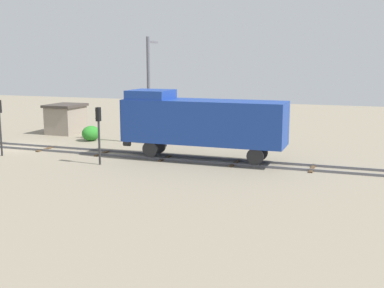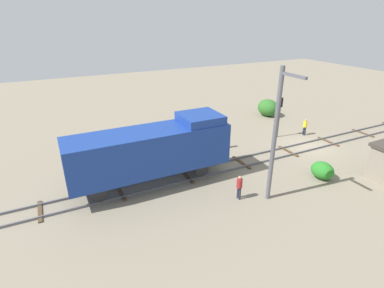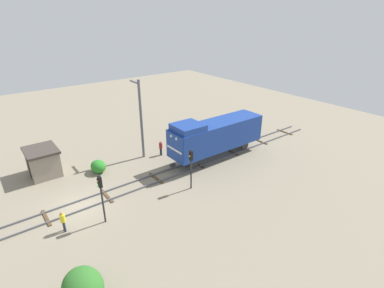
{
  "view_description": "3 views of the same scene",
  "coord_description": "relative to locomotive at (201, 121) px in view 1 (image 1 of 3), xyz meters",
  "views": [
    {
      "loc": [
        30.56,
        25.43,
        6.85
      ],
      "look_at": [
        0.85,
        14.77,
        1.29
      ],
      "focal_mm": 45.0,
      "sensor_mm": 36.0,
      "label": 1
    },
    {
      "loc": [
        -17.9,
        20.91,
        11.21
      ],
      "look_at": [
        0.65,
        11.76,
        2.26
      ],
      "focal_mm": 28.0,
      "sensor_mm": 36.0,
      "label": 2
    },
    {
      "loc": [
        22.15,
        -4.96,
        14.92
      ],
      "look_at": [
        -0.57,
        12.35,
        2.2
      ],
      "focal_mm": 28.0,
      "sensor_mm": 36.0,
      "label": 3
    }
  ],
  "objects": [
    {
      "name": "traffic_signal_mid",
      "position": [
        3.4,
        -5.88,
        -0.12
      ],
      "size": [
        0.32,
        0.34,
        3.79
      ],
      "color": "#262628",
      "rests_on": "ground"
    },
    {
      "name": "relay_hut",
      "position": [
        -7.5,
        -15.88,
        -1.38
      ],
      "size": [
        3.5,
        2.9,
        2.74
      ],
      "color": "gray",
      "rests_on": "ground"
    },
    {
      "name": "ground_plane",
      "position": [
        0.0,
        -15.09,
        -2.77
      ],
      "size": [
        90.3,
        90.3,
        0.0
      ],
      "primitive_type": "plane",
      "color": "gray"
    },
    {
      "name": "locomotive",
      "position": [
        0.0,
        0.0,
        0.0
      ],
      "size": [
        2.9,
        11.6,
        4.6
      ],
      "color": "navy",
      "rests_on": "railway_track"
    },
    {
      "name": "catenary_mast",
      "position": [
        -5.06,
        -6.15,
        1.8
      ],
      "size": [
        1.94,
        0.28,
        8.64
      ],
      "color": "#595960",
      "rests_on": "ground"
    },
    {
      "name": "worker_by_signal",
      "position": [
        -4.2,
        -4.39,
        -1.78
      ],
      "size": [
        0.38,
        0.38,
        1.7
      ],
      "rotation": [
        0.0,
        0.0,
        0.09
      ],
      "color": "#262B38",
      "rests_on": "ground"
    },
    {
      "name": "bush_mid",
      "position": [
        -4.67,
        -11.47,
        -2.14
      ],
      "size": [
        1.75,
        1.43,
        1.28
      ],
      "primitive_type": "ellipsoid",
      "color": "#287C26",
      "rests_on": "ground"
    },
    {
      "name": "railway_track",
      "position": [
        0.0,
        -15.09,
        -2.7
      ],
      "size": [
        2.4,
        60.2,
        0.16
      ],
      "color": "#595960",
      "rests_on": "ground"
    }
  ]
}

